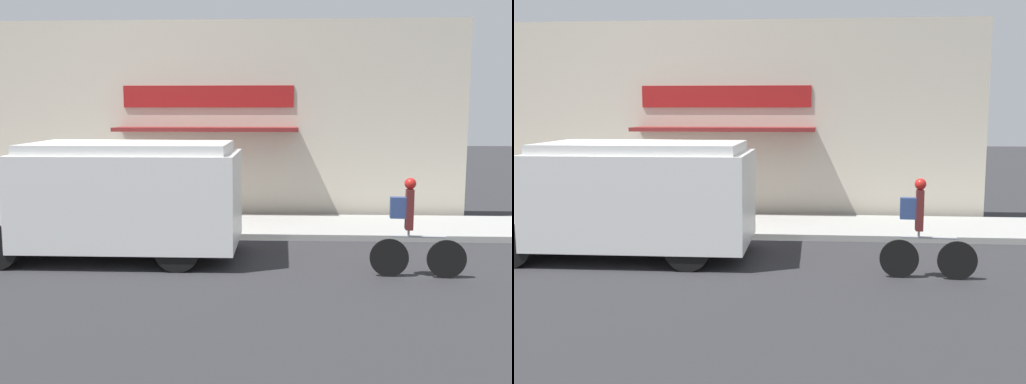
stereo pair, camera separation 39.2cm
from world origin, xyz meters
TOP-DOWN VIEW (x-y plane):
  - ground_plane at (0.00, 0.00)m, footprint 70.00×70.00m
  - sidewalk at (0.00, 1.28)m, footprint 28.00×2.57m
  - storefront at (0.06, 2.88)m, footprint 17.00×1.10m
  - school_bus at (0.58, -1.63)m, footprint 5.29×2.74m
  - cyclist at (6.00, -2.76)m, footprint 1.62×0.21m

SIDE VIEW (x-z plane):
  - ground_plane at x=0.00m, z-range 0.00..0.00m
  - sidewalk at x=0.00m, z-range 0.00..0.14m
  - cyclist at x=6.00m, z-range -0.05..1.67m
  - school_bus at x=0.58m, z-range 0.05..2.27m
  - storefront at x=0.06m, z-range 0.00..5.13m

